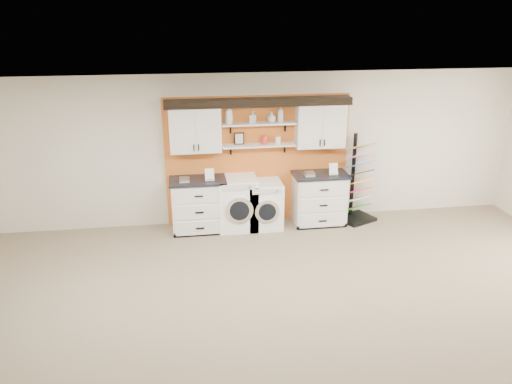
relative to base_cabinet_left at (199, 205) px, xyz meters
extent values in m
plane|color=#7F6E55|center=(1.13, -3.64, -0.49)|extent=(10.00, 10.00, 0.00)
plane|color=white|center=(1.13, -3.64, 2.31)|extent=(10.00, 10.00, 0.00)
plane|color=beige|center=(1.13, 0.36, 0.91)|extent=(10.00, 0.00, 10.00)
cube|color=#CB6322|center=(1.13, 0.32, 0.71)|extent=(3.40, 0.07, 2.40)
cube|color=white|center=(0.00, 0.16, 1.39)|extent=(0.90, 0.34, 0.84)
cube|color=white|center=(-0.22, -0.02, 1.39)|extent=(0.42, 0.01, 0.78)
cube|color=white|center=(0.22, -0.02, 1.39)|extent=(0.42, 0.01, 0.78)
cube|color=white|center=(2.26, 0.16, 1.39)|extent=(0.90, 0.34, 0.84)
cube|color=white|center=(2.04, -0.02, 1.39)|extent=(0.42, 0.01, 0.78)
cube|color=white|center=(2.48, -0.02, 1.39)|extent=(0.42, 0.01, 0.78)
cube|color=white|center=(1.13, 0.16, 1.04)|extent=(1.32, 0.28, 0.03)
cube|color=white|center=(1.13, 0.16, 1.44)|extent=(1.32, 0.28, 0.03)
cube|color=black|center=(1.13, 0.18, 1.84)|extent=(3.30, 0.40, 0.10)
cube|color=black|center=(1.13, -0.01, 1.78)|extent=(3.30, 0.04, 0.04)
cube|color=black|center=(0.78, 0.21, 1.16)|extent=(0.18, 0.02, 0.22)
cube|color=beige|center=(0.78, 0.20, 1.16)|extent=(0.14, 0.01, 0.18)
cylinder|color=red|center=(1.23, 0.16, 1.13)|extent=(0.11, 0.11, 0.16)
cylinder|color=silver|center=(1.48, 0.16, 1.12)|extent=(0.10, 0.10, 0.14)
cube|color=white|center=(0.00, 0.01, -0.02)|extent=(0.95, 0.60, 0.95)
cube|color=black|center=(0.00, -0.26, -0.46)|extent=(0.95, 0.06, 0.07)
cube|color=black|center=(0.00, 0.01, 0.48)|extent=(1.01, 0.66, 0.04)
cube|color=white|center=(0.00, -0.30, 0.29)|extent=(0.87, 0.02, 0.26)
cube|color=white|center=(0.00, -0.30, -0.02)|extent=(0.87, 0.02, 0.26)
cube|color=white|center=(0.00, -0.30, -0.33)|extent=(0.87, 0.02, 0.26)
cube|color=white|center=(2.26, 0.01, -0.02)|extent=(0.95, 0.60, 0.95)
cube|color=black|center=(2.26, -0.26, -0.46)|extent=(0.95, 0.06, 0.07)
cube|color=black|center=(2.26, 0.01, 0.47)|extent=(1.01, 0.66, 0.04)
cube|color=white|center=(2.26, -0.30, 0.29)|extent=(0.86, 0.02, 0.26)
cube|color=white|center=(2.26, -0.30, -0.02)|extent=(0.86, 0.02, 0.26)
cube|color=white|center=(2.26, -0.30, -0.33)|extent=(0.86, 0.02, 0.26)
cube|color=white|center=(0.71, 0.01, 0.00)|extent=(0.71, 0.66, 0.99)
cube|color=silver|center=(0.71, -0.33, 0.42)|extent=(0.60, 0.02, 0.10)
cylinder|color=silver|center=(0.71, -0.33, -0.02)|extent=(0.50, 0.05, 0.50)
cylinder|color=black|center=(0.71, -0.35, -0.02)|extent=(0.35, 0.03, 0.35)
cube|color=white|center=(1.21, 0.01, -0.06)|extent=(0.63, 0.66, 0.88)
cube|color=silver|center=(1.21, -0.33, 0.32)|extent=(0.54, 0.02, 0.09)
cylinder|color=silver|center=(1.21, -0.33, -0.07)|extent=(0.44, 0.05, 0.44)
cylinder|color=black|center=(1.21, -0.35, -0.07)|extent=(0.31, 0.03, 0.31)
cube|color=black|center=(3.03, 0.01, -0.46)|extent=(0.77, 0.72, 0.06)
cube|color=black|center=(2.95, 0.18, 0.37)|extent=(0.07, 0.07, 1.63)
cube|color=#328D26|center=(3.02, 0.03, -0.24)|extent=(0.58, 0.47, 0.15)
cube|color=silver|center=(3.02, 0.03, -0.07)|extent=(0.58, 0.47, 0.15)
cube|color=#EC1B57|center=(3.02, 0.03, 0.11)|extent=(0.58, 0.47, 0.15)
cube|color=#F5A619|center=(3.02, 0.03, 0.28)|extent=(0.58, 0.47, 0.15)
cube|color=black|center=(3.02, 0.03, 0.45)|extent=(0.58, 0.47, 0.15)
cube|color=#3266B0|center=(3.02, 0.03, 0.63)|extent=(0.58, 0.47, 0.15)
cube|color=pink|center=(3.02, 0.03, 0.80)|extent=(0.58, 0.47, 0.15)
cube|color=olive|center=(3.02, 0.03, 0.98)|extent=(0.58, 0.47, 0.15)
imported|color=silver|center=(0.60, 0.16, 1.62)|extent=(0.14, 0.14, 0.34)
imported|color=silver|center=(1.02, 0.16, 1.56)|extent=(0.13, 0.13, 0.22)
imported|color=silver|center=(1.36, 0.16, 1.55)|extent=(0.20, 0.20, 0.19)
imported|color=silver|center=(1.52, 0.16, 1.60)|extent=(0.16, 0.16, 0.30)
camera|label=1|loc=(-0.19, -8.48, 3.40)|focal=35.00mm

